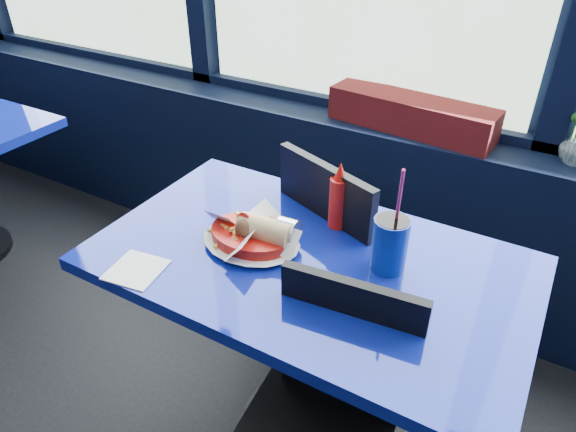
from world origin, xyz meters
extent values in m
cube|color=black|center=(0.00, 2.87, 0.40)|extent=(5.00, 0.26, 0.80)
cube|color=black|center=(0.00, 2.95, 0.81)|extent=(4.80, 0.08, 0.06)
cylinder|color=black|center=(0.30, 2.00, 0.01)|extent=(0.44, 0.44, 0.03)
cylinder|color=black|center=(0.30, 2.00, 0.34)|extent=(0.12, 0.12, 0.68)
cube|color=navy|center=(0.30, 2.00, 0.73)|extent=(1.20, 0.70, 0.04)
cube|color=black|center=(0.49, 1.86, 0.64)|extent=(0.36, 0.06, 0.42)
cylinder|color=black|center=(0.29, 1.83, 0.20)|extent=(0.02, 0.02, 0.39)
cube|color=black|center=(0.17, 2.40, 0.45)|extent=(0.54, 0.54, 0.04)
cube|color=black|center=(0.24, 2.21, 0.70)|extent=(0.38, 0.17, 0.46)
cylinder|color=black|center=(0.40, 2.50, 0.21)|extent=(0.02, 0.02, 0.43)
cylinder|color=black|center=(0.27, 2.17, 0.21)|extent=(0.02, 0.02, 0.43)
cylinder|color=black|center=(0.06, 2.63, 0.21)|extent=(0.02, 0.02, 0.43)
cylinder|color=black|center=(-0.06, 2.30, 0.21)|extent=(0.02, 0.02, 0.43)
cube|color=maroon|center=(0.29, 2.86, 0.87)|extent=(0.67, 0.23, 0.13)
cylinder|color=#1E5919|center=(0.86, 2.87, 0.90)|extent=(0.01, 0.01, 0.19)
cylinder|color=#1E5919|center=(0.84, 2.89, 0.87)|extent=(0.01, 0.01, 0.14)
cylinder|color=#B9140C|center=(0.13, 1.97, 0.77)|extent=(0.31, 0.31, 0.05)
cylinder|color=white|center=(0.13, 1.97, 0.76)|extent=(0.30, 0.30, 0.00)
cylinder|color=white|center=(0.23, 2.01, 0.80)|extent=(0.06, 0.08, 0.08)
sphere|color=#512C1C|center=(0.12, 1.96, 0.81)|extent=(0.06, 0.06, 0.06)
cylinder|color=red|center=(0.11, 1.97, 0.83)|extent=(0.04, 0.04, 0.01)
cylinder|color=#B9140C|center=(0.30, 2.18, 0.83)|extent=(0.06, 0.06, 0.16)
cone|color=#B9140C|center=(0.30, 2.18, 0.94)|extent=(0.04, 0.04, 0.05)
cylinder|color=#0D2A96|center=(0.50, 2.07, 0.83)|extent=(0.10, 0.10, 0.15)
cylinder|color=black|center=(0.50, 2.07, 0.90)|extent=(0.09, 0.09, 0.01)
cylinder|color=#E63071|center=(0.51, 2.06, 0.97)|extent=(0.03, 0.07, 0.21)
cube|color=white|center=(-0.08, 1.72, 0.75)|extent=(0.16, 0.16, 0.00)
camera|label=1|loc=(0.81, 1.00, 1.63)|focal=32.00mm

